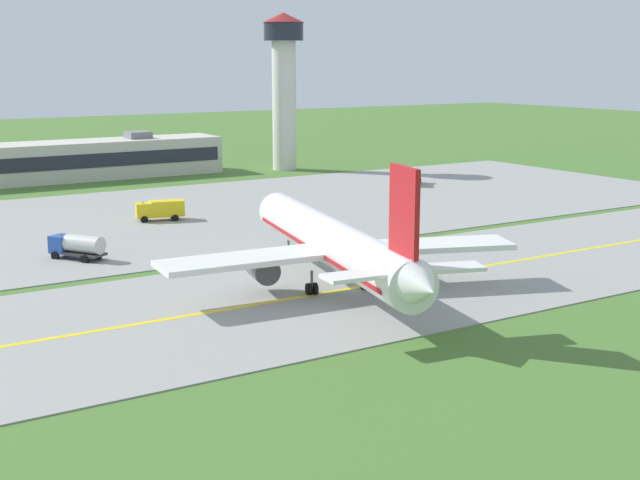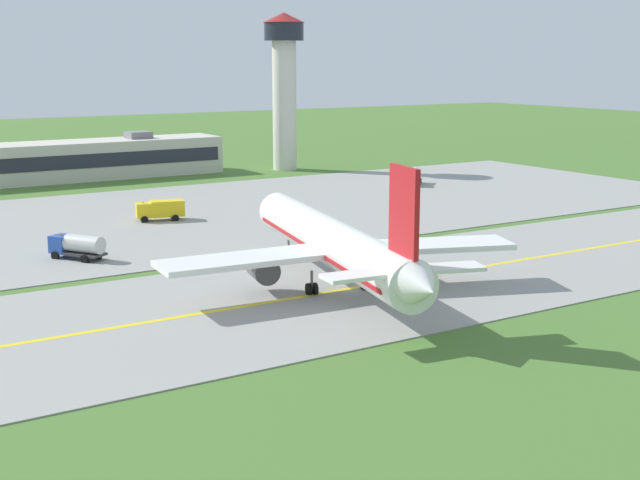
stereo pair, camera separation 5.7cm
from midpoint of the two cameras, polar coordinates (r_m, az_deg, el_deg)
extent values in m
plane|color=#47702D|center=(77.72, 2.14, -3.25)|extent=(500.00, 500.00, 0.00)
cube|color=gray|center=(77.71, 2.14, -3.22)|extent=(240.00, 28.00, 0.10)
cube|color=gray|center=(118.12, -5.35, 1.93)|extent=(140.00, 52.00, 0.10)
cube|color=yellow|center=(77.70, 2.14, -3.18)|extent=(220.00, 0.60, 0.01)
cylinder|color=white|center=(77.41, 0.77, -0.11)|extent=(11.38, 34.05, 4.00)
cone|color=white|center=(94.39, -3.06, 2.04)|extent=(4.28, 3.37, 3.80)
cone|color=white|center=(60.85, 6.78, -3.11)|extent=(4.02, 3.87, 3.40)
cube|color=red|center=(77.51, 0.77, -0.47)|extent=(10.86, 31.41, 0.36)
cube|color=#1E232D|center=(92.19, -2.67, 2.25)|extent=(3.71, 2.50, 0.70)
cube|color=white|center=(72.98, -4.91, -1.29)|extent=(15.34, 6.02, 0.50)
cylinder|color=#47474C|center=(75.69, -3.81, -1.89)|extent=(2.99, 3.82, 2.30)
cylinder|color=black|center=(77.19, -4.13, -1.62)|extent=(2.10, 0.71, 2.10)
cube|color=white|center=(78.86, 7.13, -0.35)|extent=(15.73, 9.79, 0.50)
cylinder|color=#47474C|center=(80.07, 5.18, -1.15)|extent=(2.99, 3.82, 2.30)
cylinder|color=black|center=(81.49, 4.72, -0.91)|extent=(2.10, 0.71, 2.10)
cube|color=red|center=(62.81, 5.52, 1.92)|extent=(1.36, 4.38, 6.50)
cube|color=white|center=(62.29, 2.84, -2.31)|extent=(6.24, 3.08, 0.30)
cube|color=white|center=(64.93, 8.08, -1.83)|extent=(6.45, 4.20, 0.30)
cylinder|color=slate|center=(90.03, -2.10, -0.26)|extent=(0.24, 0.24, 1.65)
cylinder|color=black|center=(90.21, -2.10, -0.77)|extent=(0.58, 1.15, 1.10)
cylinder|color=slate|center=(75.37, -0.57, -2.64)|extent=(0.24, 0.24, 1.65)
cylinder|color=black|center=(75.49, -0.77, -3.27)|extent=(0.58, 1.15, 1.10)
cylinder|color=black|center=(75.66, -0.37, -3.23)|extent=(0.58, 1.15, 1.10)
cylinder|color=slate|center=(77.15, 3.09, -2.32)|extent=(0.24, 0.24, 1.65)
cylinder|color=black|center=(77.26, 2.89, -2.93)|extent=(0.58, 1.15, 1.10)
cylinder|color=black|center=(77.46, 3.27, -2.90)|extent=(0.58, 1.15, 1.10)
cube|color=yellow|center=(111.70, -11.56, 1.93)|extent=(2.25, 2.39, 1.80)
cube|color=#1E232D|center=(111.58, -11.96, 2.07)|extent=(0.58, 1.81, 0.81)
cube|color=yellow|center=(112.02, -10.04, 2.07)|extent=(4.60, 3.10, 2.00)
cylinder|color=orange|center=(111.54, -11.59, 2.44)|extent=(0.20, 0.20, 0.18)
cylinder|color=black|center=(110.90, -11.49, 1.31)|extent=(0.95, 0.52, 0.90)
cylinder|color=black|center=(112.86, -11.60, 1.49)|extent=(0.95, 0.52, 0.90)
cylinder|color=black|center=(111.30, -9.52, 1.42)|extent=(0.95, 0.52, 0.90)
cylinder|color=black|center=(113.35, -9.67, 1.61)|extent=(0.95, 0.52, 0.90)
cube|color=yellow|center=(140.54, 5.91, 4.10)|extent=(2.68, 2.69, 1.80)
cube|color=#1E232D|center=(139.75, 5.86, 4.18)|extent=(1.32, 1.45, 0.81)
cylinder|color=silver|center=(143.44, 6.12, 4.35)|extent=(4.33, 4.15, 1.80)
cube|color=#383838|center=(143.58, 6.12, 3.94)|extent=(4.53, 4.37, 0.24)
cylinder|color=orange|center=(140.41, 5.92, 4.50)|extent=(0.20, 0.20, 0.18)
cylinder|color=black|center=(140.52, 6.31, 3.65)|extent=(0.87, 0.83, 0.90)
cylinder|color=black|center=(140.86, 5.50, 3.69)|extent=(0.87, 0.83, 0.90)
cylinder|color=black|center=(144.27, 6.58, 3.86)|extent=(0.87, 0.83, 0.90)
cylinder|color=black|center=(144.61, 5.76, 3.90)|extent=(0.87, 0.83, 0.90)
cube|color=#264CA5|center=(93.39, -16.67, -0.24)|extent=(2.66, 2.60, 1.80)
cube|color=#1E232D|center=(93.83, -17.04, -0.01)|extent=(1.61, 1.10, 0.81)
cylinder|color=silver|center=(91.40, -15.27, -0.25)|extent=(3.79, 4.50, 1.80)
cube|color=#383838|center=(91.62, -15.24, -0.88)|extent=(4.05, 4.67, 0.24)
cylinder|color=orange|center=(93.19, -16.71, 0.36)|extent=(0.20, 0.20, 0.18)
cylinder|color=black|center=(92.88, -17.04, -0.99)|extent=(0.74, 0.92, 0.90)
cylinder|color=black|center=(94.33, -16.24, -0.75)|extent=(0.74, 0.92, 0.90)
cylinder|color=black|center=(90.36, -15.24, -1.23)|extent=(0.74, 0.92, 0.90)
cylinder|color=black|center=(91.93, -14.41, -0.97)|extent=(0.74, 0.92, 0.90)
cube|color=beige|center=(154.96, -15.08, 5.12)|extent=(46.68, 9.70, 6.50)
cube|color=#1E232D|center=(150.27, -14.52, 5.08)|extent=(44.82, 0.10, 2.34)
cube|color=slate|center=(157.57, -11.89, 6.78)|extent=(4.00, 4.00, 1.20)
cylinder|color=silver|center=(161.67, -2.38, 8.80)|extent=(4.40, 4.40, 23.50)
cylinder|color=#1E232D|center=(161.53, -2.42, 13.53)|extent=(7.20, 7.20, 3.20)
cone|color=maroon|center=(161.63, -2.43, 14.42)|extent=(7.60, 7.60, 1.80)
camera|label=1|loc=(0.03, -90.02, 0.00)|focal=48.65mm
camera|label=2|loc=(0.03, 89.98, 0.00)|focal=48.65mm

